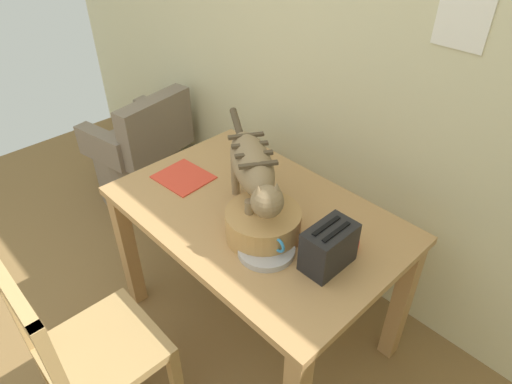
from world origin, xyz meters
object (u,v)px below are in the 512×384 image
at_px(dining_table, 256,228).
at_px(wooden_chair_near, 91,352).
at_px(coffee_mug, 267,238).
at_px(saucer_bowl, 266,250).
at_px(magazine, 183,177).
at_px(wicker_basket, 263,224).
at_px(wicker_armchair, 141,159).
at_px(toaster, 329,247).
at_px(book_stack, 332,242).
at_px(cat, 253,169).

height_order(dining_table, wooden_chair_near, wooden_chair_near).
xyz_separation_m(dining_table, coffee_mug, (0.21, -0.15, 0.17)).
distance_m(saucer_bowl, magazine, 0.63).
xyz_separation_m(dining_table, magazine, (-0.42, -0.07, 0.10)).
bearing_deg(saucer_bowl, magazine, 173.52).
xyz_separation_m(saucer_bowl, wicker_basket, (-0.08, 0.06, 0.05)).
bearing_deg(coffee_mug, saucer_bowl, -180.00).
bearing_deg(wicker_armchair, wicker_basket, -112.01).
bearing_deg(toaster, book_stack, 119.11).
bearing_deg(cat, book_stack, 136.88).
bearing_deg(wooden_chair_near, saucer_bowl, 66.24).
distance_m(cat, book_stack, 0.41).
bearing_deg(wooden_chair_near, toaster, 57.85).
distance_m(cat, magazine, 0.50).
bearing_deg(wicker_armchair, wooden_chair_near, -137.84).
distance_m(dining_table, wicker_basket, 0.22).
xyz_separation_m(cat, coffee_mug, (0.19, -0.11, -0.16)).
xyz_separation_m(dining_table, toaster, (0.41, -0.03, 0.18)).
relative_size(wicker_basket, wooden_chair_near, 0.32).
bearing_deg(cat, toaster, 121.47).
xyz_separation_m(cat, toaster, (0.39, 0.00, -0.15)).
bearing_deg(wicker_basket, book_stack, 34.23).
bearing_deg(book_stack, saucer_bowl, -125.04).
bearing_deg(dining_table, wicker_armchair, 170.59).
distance_m(magazine, wooden_chair_near, 0.84).
relative_size(saucer_bowl, book_stack, 1.26).
distance_m(dining_table, magazine, 0.43).
bearing_deg(saucer_bowl, wicker_armchair, 166.81).
distance_m(book_stack, wicker_armchair, 1.84).
bearing_deg(saucer_bowl, wicker_basket, 143.16).
relative_size(cat, magazine, 2.58).
bearing_deg(book_stack, wicker_armchair, 174.53).
height_order(wooden_chair_near, wicker_armchair, wooden_chair_near).
xyz_separation_m(cat, magazine, (-0.44, -0.04, -0.23)).
bearing_deg(book_stack, magazine, -169.80).
bearing_deg(book_stack, dining_table, -169.73).
relative_size(magazine, toaster, 1.21).
height_order(book_stack, wooden_chair_near, wooden_chair_near).
bearing_deg(toaster, wicker_basket, -167.73).
distance_m(saucer_bowl, wooden_chair_near, 0.77).
relative_size(magazine, book_stack, 1.39).
xyz_separation_m(dining_table, wicker_basket, (0.13, -0.09, 0.16)).
bearing_deg(saucer_bowl, book_stack, 54.96).
relative_size(coffee_mug, wooden_chair_near, 0.15).
xyz_separation_m(coffee_mug, wooden_chair_near, (-0.30, -0.64, -0.37)).
distance_m(cat, wicker_armchair, 1.62).
bearing_deg(magazine, wicker_armchair, 158.64).
height_order(dining_table, book_stack, book_stack).
bearing_deg(magazine, wooden_chair_near, -69.07).
bearing_deg(wicker_armchair, cat, -110.76).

